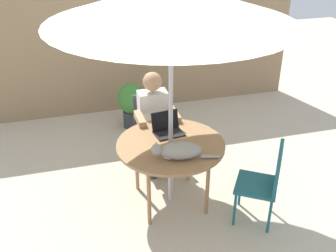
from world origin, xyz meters
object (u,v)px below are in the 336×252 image
at_px(patio_table, 171,148).
at_px(cat, 178,151).
at_px(potted_plant_near_fence, 131,103).
at_px(chair_empty, 266,179).
at_px(laptop, 167,127).
at_px(chair_occupied, 151,124).
at_px(patio_umbrella, 171,3).
at_px(person_seated, 154,117).

xyz_separation_m(patio_table, cat, (-0.01, -0.28, 0.14)).
bearing_deg(potted_plant_near_fence, chair_empty, -69.09).
bearing_deg(potted_plant_near_fence, laptop, -86.14).
relative_size(patio_table, cat, 1.74).
relative_size(chair_occupied, cat, 1.37).
relative_size(patio_umbrella, laptop, 6.96).
height_order(laptop, potted_plant_near_fence, laptop).
xyz_separation_m(patio_umbrella, chair_empty, (0.82, -0.54, -1.62)).
relative_size(person_seated, potted_plant_near_fence, 1.80).
xyz_separation_m(laptop, potted_plant_near_fence, (-0.11, 1.56, -0.41)).
bearing_deg(patio_table, cat, -91.57).
xyz_separation_m(patio_umbrella, chair_occupied, (0.00, 0.87, -1.62)).
bearing_deg(patio_table, potted_plant_near_fence, 92.49).
distance_m(patio_table, cat, 0.31).
distance_m(chair_empty, person_seated, 1.51).
bearing_deg(laptop, cat, -93.78).
relative_size(patio_umbrella, chair_empty, 2.62).
bearing_deg(potted_plant_near_fence, patio_umbrella, -87.51).
bearing_deg(patio_umbrella, patio_table, 0.00).
distance_m(patio_umbrella, chair_occupied, 1.84).
height_order(chair_occupied, chair_empty, same).
height_order(chair_empty, person_seated, person_seated).
relative_size(patio_table, laptop, 3.36).
bearing_deg(patio_umbrella, person_seated, 90.00).
bearing_deg(person_seated, laptop, -86.69).
bearing_deg(patio_umbrella, chair_empty, -33.63).
distance_m(patio_table, laptop, 0.27).
bearing_deg(chair_occupied, patio_umbrella, -90.00).
height_order(patio_umbrella, potted_plant_near_fence, patio_umbrella).
bearing_deg(chair_occupied, chair_empty, -59.87).
bearing_deg(patio_table, patio_umbrella, 0.00).
bearing_deg(chair_empty, chair_occupied, 120.13).
height_order(person_seated, laptop, person_seated).
bearing_deg(patio_umbrella, potted_plant_near_fence, 92.49).
relative_size(patio_table, person_seated, 0.91).
bearing_deg(potted_plant_near_fence, chair_occupied, -85.23).
bearing_deg(potted_plant_near_fence, person_seated, -85.91).
relative_size(chair_occupied, chair_empty, 1.00).
xyz_separation_m(patio_table, person_seated, (0.00, 0.71, 0.01)).
height_order(chair_occupied, potted_plant_near_fence, chair_occupied).
distance_m(laptop, potted_plant_near_fence, 1.62).
xyz_separation_m(person_seated, potted_plant_near_fence, (-0.08, 1.09, -0.30)).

